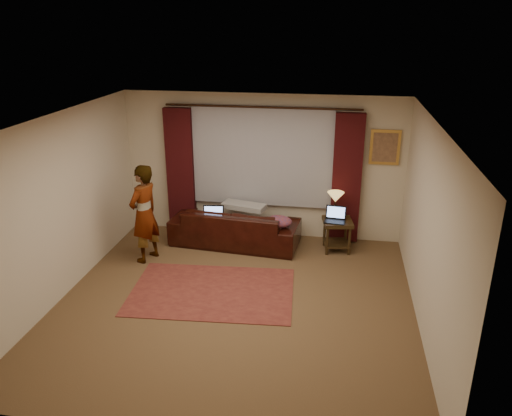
{
  "coord_description": "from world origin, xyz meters",
  "views": [
    {
      "loc": [
        1.31,
        -6.02,
        3.8
      ],
      "look_at": [
        0.1,
        1.2,
        1.0
      ],
      "focal_mm": 35.0,
      "sensor_mm": 36.0,
      "label": 1
    }
  ],
  "objects_px": {
    "sofa": "(235,220)",
    "laptop_sofa": "(213,216)",
    "end_table": "(337,235)",
    "person": "(144,214)",
    "tiffany_lamp": "(335,205)",
    "laptop_table": "(335,215)"
  },
  "relations": [
    {
      "from": "laptop_sofa",
      "to": "person",
      "type": "bearing_deg",
      "value": -152.23
    },
    {
      "from": "sofa",
      "to": "person",
      "type": "xyz_separation_m",
      "value": [
        -1.32,
        -0.86,
        0.37
      ]
    },
    {
      "from": "tiffany_lamp",
      "to": "laptop_table",
      "type": "distance_m",
      "value": 0.24
    },
    {
      "from": "sofa",
      "to": "end_table",
      "type": "distance_m",
      "value": 1.8
    },
    {
      "from": "sofa",
      "to": "end_table",
      "type": "xyz_separation_m",
      "value": [
        1.79,
        0.03,
        -0.17
      ]
    },
    {
      "from": "end_table",
      "to": "laptop_sofa",
      "type": "bearing_deg",
      "value": -174.48
    },
    {
      "from": "sofa",
      "to": "laptop_table",
      "type": "xyz_separation_m",
      "value": [
        1.74,
        -0.06,
        0.23
      ]
    },
    {
      "from": "laptop_sofa",
      "to": "tiffany_lamp",
      "type": "xyz_separation_m",
      "value": [
        2.09,
        0.33,
        0.21
      ]
    },
    {
      "from": "end_table",
      "to": "tiffany_lamp",
      "type": "distance_m",
      "value": 0.53
    },
    {
      "from": "end_table",
      "to": "person",
      "type": "height_order",
      "value": "person"
    },
    {
      "from": "sofa",
      "to": "laptop_sofa",
      "type": "xyz_separation_m",
      "value": [
        -0.36,
        -0.18,
        0.13
      ]
    },
    {
      "from": "end_table",
      "to": "person",
      "type": "distance_m",
      "value": 3.28
    },
    {
      "from": "person",
      "to": "sofa",
      "type": "bearing_deg",
      "value": 142.55
    },
    {
      "from": "tiffany_lamp",
      "to": "laptop_table",
      "type": "relative_size",
      "value": 1.24
    },
    {
      "from": "person",
      "to": "laptop_table",
      "type": "bearing_deg",
      "value": 124.28
    },
    {
      "from": "laptop_sofa",
      "to": "person",
      "type": "xyz_separation_m",
      "value": [
        -0.97,
        -0.67,
        0.24
      ]
    },
    {
      "from": "sofa",
      "to": "laptop_sofa",
      "type": "height_order",
      "value": "sofa"
    },
    {
      "from": "laptop_sofa",
      "to": "person",
      "type": "distance_m",
      "value": 1.2
    },
    {
      "from": "end_table",
      "to": "laptop_table",
      "type": "height_order",
      "value": "laptop_table"
    },
    {
      "from": "end_table",
      "to": "tiffany_lamp",
      "type": "bearing_deg",
      "value": 114.89
    },
    {
      "from": "sofa",
      "to": "tiffany_lamp",
      "type": "xyz_separation_m",
      "value": [
        1.73,
        0.15,
        0.34
      ]
    },
    {
      "from": "sofa",
      "to": "end_table",
      "type": "height_order",
      "value": "sofa"
    }
  ]
}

